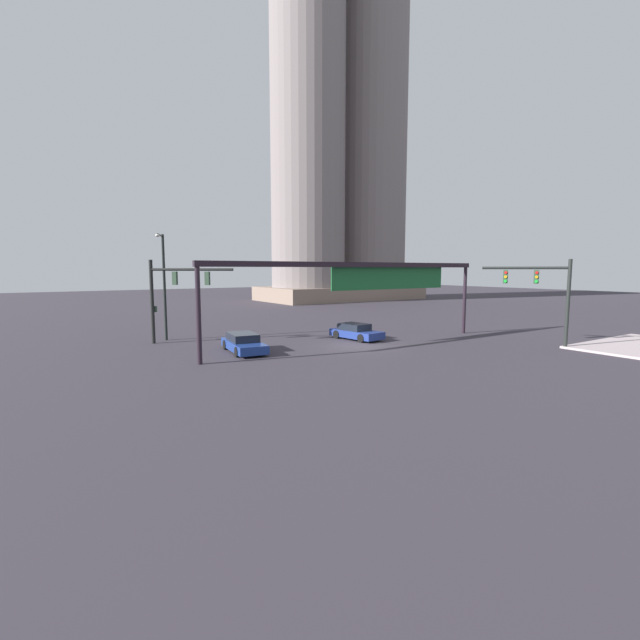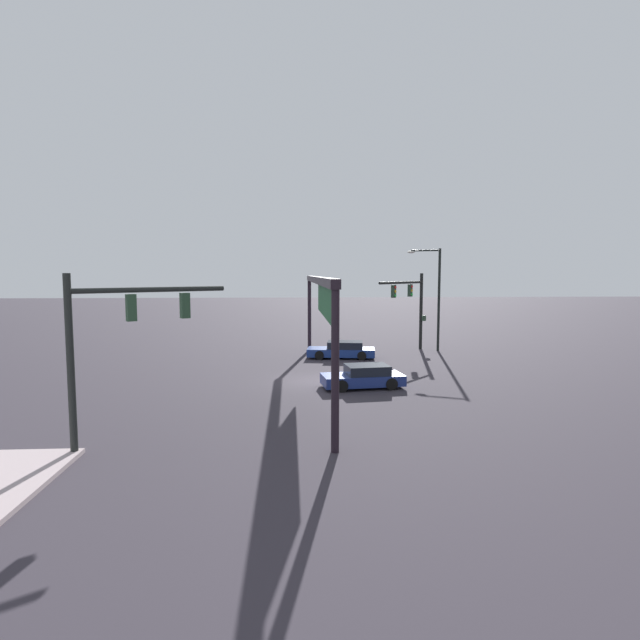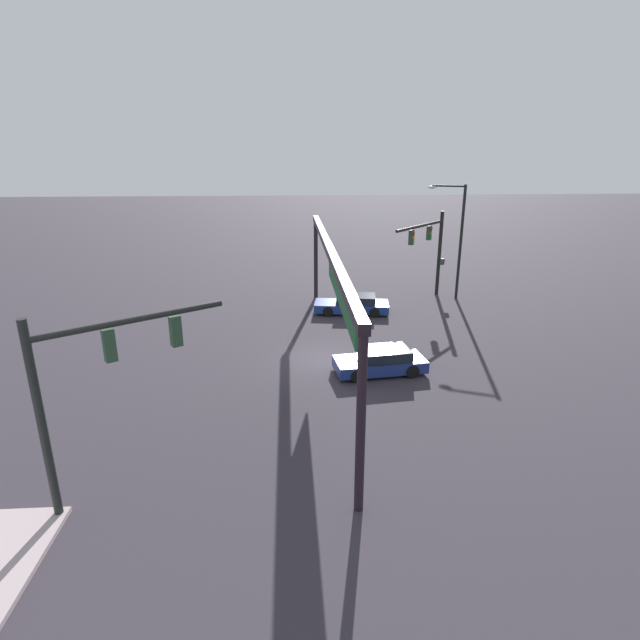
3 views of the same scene
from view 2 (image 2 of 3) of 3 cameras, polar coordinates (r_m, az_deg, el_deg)
The scene contains 7 objects.
ground_plane at distance 28.80m, azimuth -0.65°, elevation -6.89°, with size 199.06×199.06×0.00m, color #322D36.
traffic_signal_near_corner at distance 40.04m, azimuth 10.33°, elevation 2.25°, with size 4.74×4.64×6.07m.
traffic_signal_opposite_side at distance 18.84m, azimuth -22.11°, elevation -1.10°, with size 3.30×4.79×6.08m.
streetlamp_curved_arm at distance 40.50m, azimuth 12.82°, elevation 3.15°, with size 1.22×2.48×7.99m.
overhead_sign_gantry at distance 27.21m, azimuth -0.08°, elevation 2.95°, with size 23.21×0.43×5.89m.
sedan_car_approaching at distance 27.24m, azimuth 4.94°, elevation -6.39°, with size 2.37×4.48×1.21m.
sedan_car_waiting_far at distance 36.46m, azimuth 2.50°, elevation -3.40°, with size 2.48×5.00×1.21m.
Camera 2 is at (28.12, -1.33, 6.07)m, focal length 28.46 mm.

